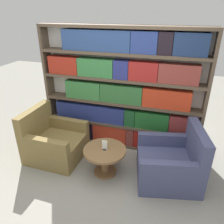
% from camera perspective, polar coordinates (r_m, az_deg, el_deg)
% --- Properties ---
extents(ground_plane, '(14.00, 14.00, 0.00)m').
position_cam_1_polar(ground_plane, '(3.54, -3.71, -18.83)').
color(ground_plane, gray).
extents(bookshelf, '(2.93, 0.30, 2.23)m').
position_cam_1_polar(bookshelf, '(3.98, 2.24, 5.32)').
color(bookshelf, silver).
rests_on(bookshelf, ground_plane).
extents(armchair_left, '(0.94, 0.88, 0.90)m').
position_cam_1_polar(armchair_left, '(4.10, -14.99, -7.61)').
color(armchair_left, olive).
rests_on(armchair_left, ground_plane).
extents(armchair_right, '(1.09, 1.05, 0.90)m').
position_cam_1_polar(armchair_right, '(3.60, 15.24, -12.88)').
color(armchair_right, '#42476B').
rests_on(armchair_right, ground_plane).
extents(coffee_table, '(0.68, 0.68, 0.45)m').
position_cam_1_polar(coffee_table, '(3.57, -1.82, -11.43)').
color(coffee_table, brown).
rests_on(coffee_table, ground_plane).
extents(table_sign, '(0.09, 0.06, 0.16)m').
position_cam_1_polar(table_sign, '(3.46, -1.86, -8.79)').
color(table_sign, black).
rests_on(table_sign, coffee_table).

